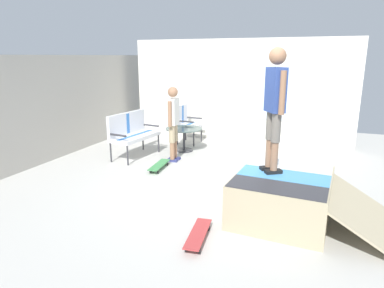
{
  "coord_description": "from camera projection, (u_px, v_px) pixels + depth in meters",
  "views": [
    {
      "loc": [
        -5.25,
        -1.66,
        2.27
      ],
      "look_at": [
        0.39,
        0.52,
        0.7
      ],
      "focal_mm": 31.7,
      "sensor_mm": 36.0,
      "label": 1
    }
  ],
  "objects": [
    {
      "name": "skateboard_by_bench",
      "position": [
        159.0,
        165.0,
        7.01
      ],
      "size": [
        0.81,
        0.27,
        0.1
      ],
      "color": "#3F8C4C",
      "rests_on": "ground_plane"
    },
    {
      "name": "person_watching",
      "position": [
        173.0,
        119.0,
        7.38
      ],
      "size": [
        0.48,
        0.26,
        1.64
      ],
      "color": "navy",
      "rests_on": "ground_plane"
    },
    {
      "name": "back_wall_cinderblock",
      "position": [
        29.0,
        112.0,
        7.0
      ],
      "size": [
        9.0,
        0.2,
        2.3
      ],
      "color": "#ADA89E",
      "rests_on": "ground_plane"
    },
    {
      "name": "skate_ramp",
      "position": [
        285.0,
        196.0,
        4.86
      ],
      "size": [
        1.62,
        2.21,
        0.64
      ],
      "color": "tan",
      "rests_on": "ground_plane"
    },
    {
      "name": "ground_plane",
      "position": [
        212.0,
        194.0,
        5.9
      ],
      "size": [
        12.0,
        12.0,
        0.1
      ],
      "primitive_type": "cube",
      "color": "beige"
    },
    {
      "name": "person_skater",
      "position": [
        275.0,
        101.0,
        4.68
      ],
      "size": [
        0.41,
        0.36,
        1.75
      ],
      "color": "black",
      "rests_on": "skate_ramp"
    },
    {
      "name": "skateboard_spare",
      "position": [
        198.0,
        234.0,
        4.29
      ],
      "size": [
        0.82,
        0.3,
        0.1
      ],
      "color": "#B23838",
      "rests_on": "ground_plane"
    },
    {
      "name": "patio_bench",
      "position": [
        131.0,
        130.0,
        7.78
      ],
      "size": [
        1.31,
        0.71,
        1.02
      ],
      "color": "#38383D",
      "rests_on": "ground_plane"
    },
    {
      "name": "house_facade",
      "position": [
        239.0,
        91.0,
        9.15
      ],
      "size": [
        0.23,
        6.0,
        2.72
      ],
      "color": "white",
      "rests_on": "ground_plane"
    },
    {
      "name": "patio_table",
      "position": [
        184.0,
        135.0,
        8.29
      ],
      "size": [
        0.9,
        0.9,
        0.57
      ],
      "color": "#38383D",
      "rests_on": "ground_plane"
    },
    {
      "name": "patio_chair_near_house",
      "position": [
        186.0,
        120.0,
        9.03
      ],
      "size": [
        0.64,
        0.57,
        1.02
      ],
      "color": "#38383D",
      "rests_on": "ground_plane"
    }
  ]
}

